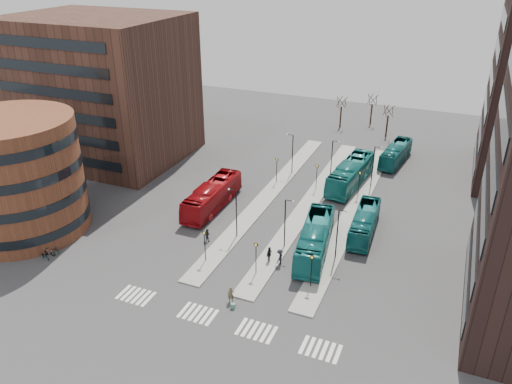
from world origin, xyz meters
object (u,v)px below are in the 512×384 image
at_px(red_bus, 212,196).
at_px(teal_bus_b, 351,174).
at_px(suitcase, 233,306).
at_px(commuter_b, 269,255).
at_px(teal_bus_c, 364,223).
at_px(commuter_c, 280,257).
at_px(teal_bus_a, 315,239).
at_px(bicycle_mid, 49,252).
at_px(traveller, 231,295).
at_px(bicycle_far, 55,248).
at_px(bicycle_near, 45,256).
at_px(teal_bus_d, 396,154).
at_px(commuter_a, 207,235).

height_order(red_bus, teal_bus_b, teal_bus_b).
xyz_separation_m(suitcase, commuter_b, (0.34, 8.62, 0.67)).
distance_m(teal_bus_c, commuter_c, 12.31).
xyz_separation_m(teal_bus_a, teal_bus_b, (-0.38, 18.93, 0.09)).
distance_m(red_bus, commuter_b, 14.55).
height_order(suitcase, commuter_b, commuter_b).
height_order(teal_bus_c, bicycle_mid, teal_bus_c).
relative_size(teal_bus_c, traveller, 6.04).
distance_m(teal_bus_a, commuter_c, 4.77).
bearing_deg(bicycle_far, traveller, -65.97).
bearing_deg(commuter_c, bicycle_far, -72.21).
xyz_separation_m(teal_bus_a, bicycle_near, (-27.07, -12.97, -1.33)).
distance_m(teal_bus_d, bicycle_near, 53.31).
xyz_separation_m(commuter_a, bicycle_near, (-14.78, -10.43, -0.38)).
distance_m(teal_bus_a, teal_bus_b, 18.94).
bearing_deg(red_bus, bicycle_far, -125.35).
bearing_deg(traveller, bicycle_far, 154.38).
relative_size(suitcase, commuter_a, 0.33).
bearing_deg(teal_bus_a, teal_bus_b, 83.07).
bearing_deg(teal_bus_c, commuter_b, -132.11).
distance_m(traveller, commuter_c, 8.12).
relative_size(bicycle_near, bicycle_mid, 1.00).
height_order(red_bus, teal_bus_d, red_bus).
distance_m(suitcase, commuter_b, 8.66).
bearing_deg(bicycle_mid, teal_bus_d, -45.49).
bearing_deg(bicycle_near, bicycle_far, 12.58).
bearing_deg(bicycle_far, teal_bus_d, -12.32).
bearing_deg(teal_bus_d, traveller, -95.28).
bearing_deg(commuter_c, traveller, -14.72).
relative_size(teal_bus_a, traveller, 7.22).
bearing_deg(commuter_a, traveller, 143.06).
bearing_deg(commuter_b, traveller, -178.87).
distance_m(teal_bus_c, bicycle_far, 35.96).
xyz_separation_m(commuter_a, commuter_c, (9.51, -1.25, 0.13)).
bearing_deg(red_bus, bicycle_near, -122.80).
relative_size(red_bus, teal_bus_c, 1.20).
bearing_deg(commuter_a, teal_bus_b, -105.04).
bearing_deg(traveller, suitcase, -79.01).
xyz_separation_m(suitcase, red_bus, (-11.17, 17.49, 1.48)).
relative_size(red_bus, traveller, 7.23).
height_order(red_bus, bicycle_near, red_bus).
height_order(teal_bus_d, commuter_a, teal_bus_d).
relative_size(red_bus, commuter_a, 7.92).
xyz_separation_m(red_bus, commuter_c, (12.74, -8.87, -0.82)).
height_order(teal_bus_b, bicycle_mid, teal_bus_b).
height_order(traveller, commuter_c, commuter_c).
height_order(teal_bus_c, commuter_a, teal_bus_c).
relative_size(teal_bus_b, commuter_a, 8.32).
distance_m(teal_bus_b, bicycle_far, 40.37).
distance_m(traveller, commuter_b, 7.89).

